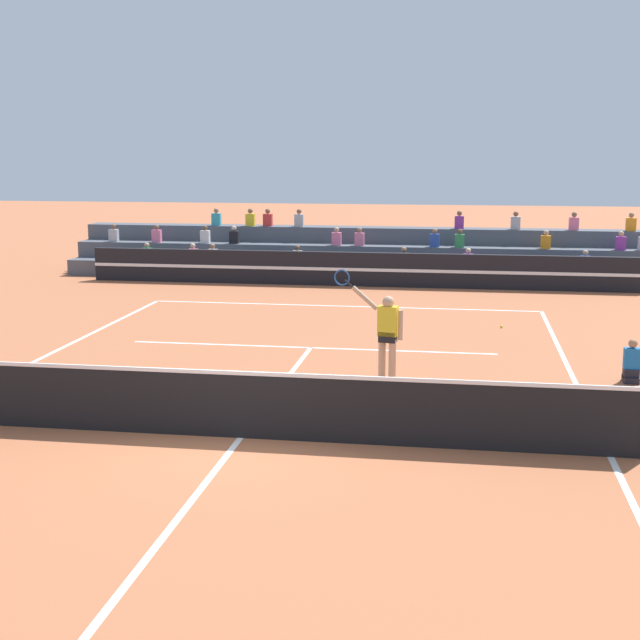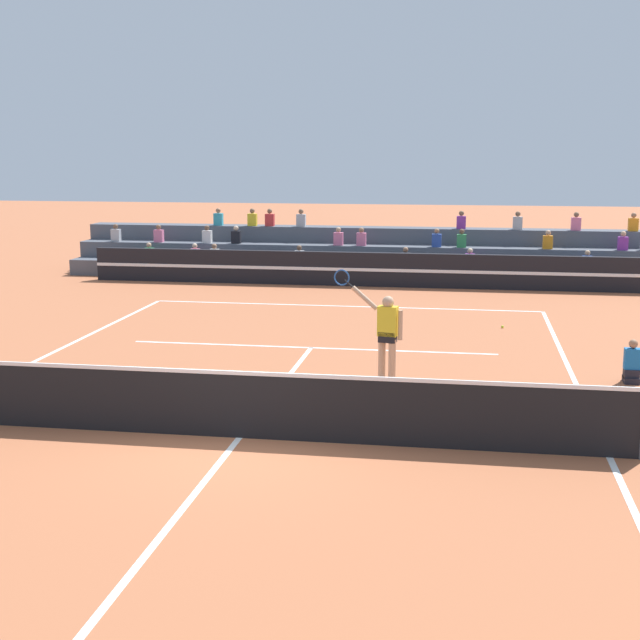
# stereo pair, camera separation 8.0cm
# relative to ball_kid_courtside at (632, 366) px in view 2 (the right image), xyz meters

# --- Properties ---
(ground_plane) EXTENTS (120.00, 120.00, 0.00)m
(ground_plane) POSITION_rel_ball_kid_courtside_xyz_m (-6.54, -4.42, -0.33)
(ground_plane) COLOR #AD603D
(court_lines) EXTENTS (11.10, 23.90, 0.01)m
(court_lines) POSITION_rel_ball_kid_courtside_xyz_m (-6.54, -4.42, -0.33)
(court_lines) COLOR white
(court_lines) RESTS_ON ground
(tennis_net) EXTENTS (12.00, 0.10, 1.10)m
(tennis_net) POSITION_rel_ball_kid_courtside_xyz_m (-6.54, -4.42, 0.21)
(tennis_net) COLOR slate
(tennis_net) RESTS_ON ground
(sponsor_banner_wall) EXTENTS (18.00, 0.26, 1.10)m
(sponsor_banner_wall) POSITION_rel_ball_kid_courtside_xyz_m (-6.54, 11.37, 0.22)
(sponsor_banner_wall) COLOR black
(sponsor_banner_wall) RESTS_ON ground
(bleacher_stand) EXTENTS (20.88, 2.85, 2.28)m
(bleacher_stand) POSITION_rel_ball_kid_courtside_xyz_m (-6.54, 13.90, 0.32)
(bleacher_stand) COLOR #4C515B
(bleacher_stand) RESTS_ON ground
(ball_kid_courtside) EXTENTS (0.30, 0.36, 0.84)m
(ball_kid_courtside) POSITION_rel_ball_kid_courtside_xyz_m (0.00, 0.00, 0.00)
(ball_kid_courtside) COLOR black
(ball_kid_courtside) RESTS_ON ground
(tennis_player) EXTENTS (1.39, 0.43, 2.23)m
(tennis_player) POSITION_rel_ball_kid_courtside_xyz_m (-4.61, -0.96, 0.65)
(tennis_player) COLOR tan
(tennis_player) RESTS_ON ground
(tennis_ball) EXTENTS (0.07, 0.07, 0.07)m
(tennis_ball) POSITION_rel_ball_kid_courtside_xyz_m (-2.22, 5.00, -0.30)
(tennis_ball) COLOR #C6DB33
(tennis_ball) RESTS_ON ground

